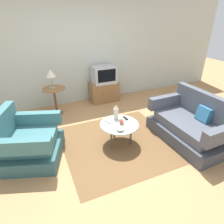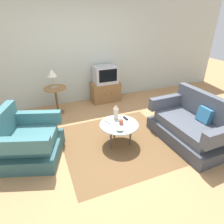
# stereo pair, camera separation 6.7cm
# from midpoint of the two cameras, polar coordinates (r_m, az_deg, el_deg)

# --- Properties ---
(ground_plane) EXTENTS (16.00, 16.00, 0.00)m
(ground_plane) POSITION_cam_midpoint_polar(r_m,az_deg,el_deg) (3.70, 0.31, -9.02)
(ground_plane) COLOR #AD7F51
(back_wall) EXTENTS (9.00, 0.12, 2.70)m
(back_wall) POSITION_cam_midpoint_polar(r_m,az_deg,el_deg) (5.16, -9.57, 17.58)
(back_wall) COLOR #B2BCB2
(back_wall) RESTS_ON ground
(area_rug) EXTENTS (2.04, 1.98, 0.00)m
(area_rug) POSITION_cam_midpoint_polar(r_m,az_deg,el_deg) (3.69, 2.53, -9.17)
(area_rug) COLOR brown
(area_rug) RESTS_ON ground
(armchair) EXTENTS (1.17, 1.20, 0.85)m
(armchair) POSITION_cam_midpoint_polar(r_m,az_deg,el_deg) (3.49, -23.41, -8.19)
(armchair) COLOR #325C60
(armchair) RESTS_ON ground
(couch) EXTENTS (0.90, 1.52, 0.89)m
(couch) POSITION_cam_midpoint_polar(r_m,az_deg,el_deg) (3.92, 23.12, -3.99)
(couch) COLOR #3E424B
(couch) RESTS_ON ground
(coffee_table) EXTENTS (0.70, 0.70, 0.42)m
(coffee_table) POSITION_cam_midpoint_polar(r_m,az_deg,el_deg) (3.48, 2.64, -4.17)
(coffee_table) COLOR #B2C6C1
(coffee_table) RESTS_ON ground
(side_table) EXTENTS (0.52, 0.52, 0.66)m
(side_table) POSITION_cam_midpoint_polar(r_m,az_deg,el_deg) (4.72, -16.00, 4.89)
(side_table) COLOR olive
(side_table) RESTS_ON ground
(tv_stand) EXTENTS (0.76, 0.46, 0.53)m
(tv_stand) POSITION_cam_midpoint_polar(r_m,az_deg,el_deg) (5.32, -1.63, 6.09)
(tv_stand) COLOR olive
(tv_stand) RESTS_ON ground
(television) EXTENTS (0.61, 0.45, 0.45)m
(television) POSITION_cam_midpoint_polar(r_m,az_deg,el_deg) (5.16, -1.67, 11.12)
(television) COLOR #B7B7BC
(television) RESTS_ON tv_stand
(table_lamp) EXTENTS (0.21, 0.21, 0.44)m
(table_lamp) POSITION_cam_midpoint_polar(r_m,az_deg,el_deg) (4.57, -17.09, 10.91)
(table_lamp) COLOR #9E937A
(table_lamp) RESTS_ON side_table
(vase) EXTENTS (0.10, 0.10, 0.30)m
(vase) POSITION_cam_midpoint_polar(r_m,az_deg,el_deg) (3.55, 1.72, -0.05)
(vase) COLOR beige
(vase) RESTS_ON coffee_table
(mug) EXTENTS (0.12, 0.07, 0.09)m
(mug) POSITION_cam_midpoint_polar(r_m,az_deg,el_deg) (3.44, 3.38, -2.95)
(mug) COLOR #B74C3D
(mug) RESTS_ON coffee_table
(bowl) EXTENTS (0.14, 0.14, 0.04)m
(bowl) POSITION_cam_midpoint_polar(r_m,az_deg,el_deg) (3.26, 2.92, -5.25)
(bowl) COLOR silver
(bowl) RESTS_ON coffee_table
(tv_remote_dark) EXTENTS (0.05, 0.14, 0.02)m
(tv_remote_dark) POSITION_cam_midpoint_polar(r_m,az_deg,el_deg) (3.63, 4.56, -1.87)
(tv_remote_dark) COLOR black
(tv_remote_dark) RESTS_ON coffee_table
(tv_remote_silver) EXTENTS (0.10, 0.18, 0.02)m
(tv_remote_silver) POSITION_cam_midpoint_polar(r_m,az_deg,el_deg) (3.52, -0.95, -2.77)
(tv_remote_silver) COLOR #B2B2B7
(tv_remote_silver) RESTS_ON coffee_table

